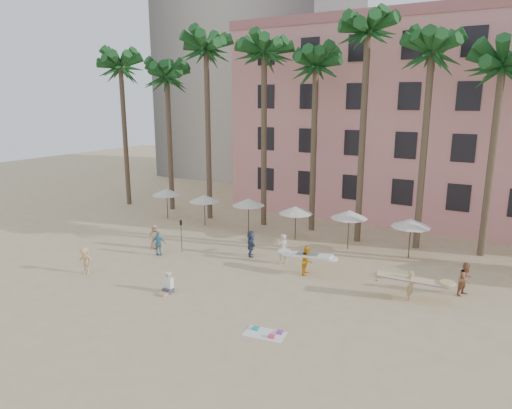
{
  "coord_description": "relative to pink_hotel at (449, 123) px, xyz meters",
  "views": [
    {
      "loc": [
        12.33,
        -16.48,
        10.02
      ],
      "look_at": [
        -0.56,
        6.0,
        4.0
      ],
      "focal_mm": 32.0,
      "sensor_mm": 36.0,
      "label": 1
    }
  ],
  "objects": [
    {
      "name": "beach_towel",
      "position": [
        -3.3,
        -26.54,
        -7.97
      ],
      "size": [
        1.92,
        1.24,
        0.14
      ],
      "color": "white",
      "rests_on": "ground"
    },
    {
      "name": "carrier_white",
      "position": [
        -4.56,
        -19.22,
        -7.09
      ],
      "size": [
        2.93,
        0.94,
        1.69
      ],
      "color": "orange",
      "rests_on": "ground"
    },
    {
      "name": "ground",
      "position": [
        -7.0,
        -26.0,
        -8.0
      ],
      "size": [
        120.0,
        120.0,
        0.0
      ],
      "primitive_type": "plane",
      "color": "#D1B789",
      "rests_on": "ground"
    },
    {
      "name": "paddle",
      "position": [
        -13.4,
        -19.79,
        -6.59
      ],
      "size": [
        0.18,
        0.04,
        2.23
      ],
      "color": "black",
      "rests_on": "ground"
    },
    {
      "name": "palm_row",
      "position": [
        -6.49,
        -11.0,
        4.97
      ],
      "size": [
        44.4,
        5.4,
        16.3
      ],
      "color": "brown",
      "rests_on": "ground"
    },
    {
      "name": "pink_hotel",
      "position": [
        0.0,
        0.0,
        0.0
      ],
      "size": [
        35.0,
        14.0,
        16.0
      ],
      "primitive_type": "cube",
      "color": "#E09388",
      "rests_on": "ground"
    },
    {
      "name": "carrier_yellow",
      "position": [
        1.41,
        -19.83,
        -7.07
      ],
      "size": [
        3.5,
        1.61,
        1.59
      ],
      "color": "tan",
      "rests_on": "ground"
    },
    {
      "name": "beachgoers",
      "position": [
        -9.09,
        -20.16,
        -7.14
      ],
      "size": [
        20.65,
        8.85,
        1.93
      ],
      "color": "teal",
      "rests_on": "ground"
    },
    {
      "name": "seated_man",
      "position": [
        -9.9,
        -25.31,
        -7.62
      ],
      "size": [
        0.48,
        0.84,
        1.09
      ],
      "color": "#3F3F4C",
      "rests_on": "ground"
    },
    {
      "name": "umbrella_row",
      "position": [
        -10.0,
        -13.5,
        -5.67
      ],
      "size": [
        22.5,
        2.7,
        2.73
      ],
      "color": "#332B23",
      "rests_on": "ground"
    }
  ]
}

